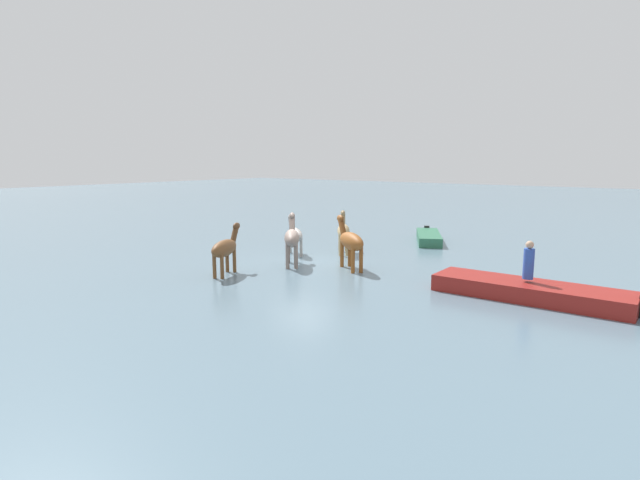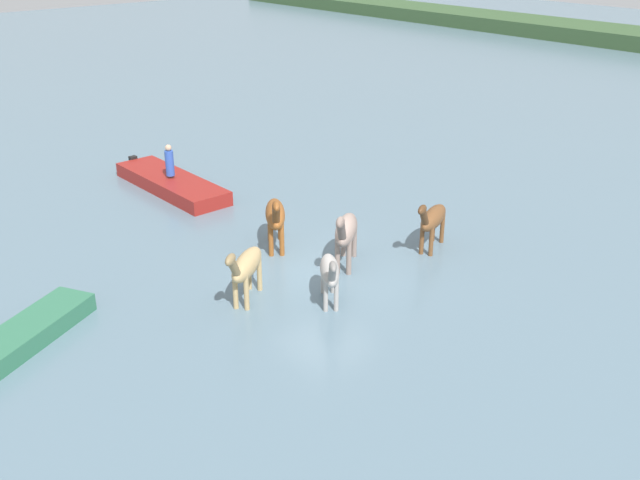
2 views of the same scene
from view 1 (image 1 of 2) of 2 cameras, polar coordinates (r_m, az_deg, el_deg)
name	(u,v)px [view 1 (image 1 of 2)]	position (r m, az deg, el deg)	size (l,w,h in m)	color
ground_plane	(304,262)	(21.13, -1.80, -2.55)	(140.88, 140.88, 0.00)	slate
horse_rear_stallion	(292,238)	(20.43, -3.21, 0.23)	(1.98, 2.28, 2.04)	gray
horse_chestnut_trailing	(343,231)	(23.05, 2.68, 1.03)	(1.72, 2.16, 1.87)	tan
horse_pinto_flank	(351,241)	(19.67, 3.49, -0.13)	(2.35, 1.84, 2.03)	brown
horse_mid_herd	(295,234)	(22.75, -2.85, 0.66)	(1.93, 1.58, 1.69)	#9E9993
horse_dark_mare	(225,248)	(19.03, -10.70, -0.91)	(1.28, 2.31, 1.84)	brown
boat_dinghy_port	(530,293)	(16.88, 22.72, -5.62)	(6.01, 1.66, 0.77)	maroon
boat_tender_starboard	(429,239)	(26.97, 12.21, 0.15)	(2.91, 4.09, 0.72)	#2D6B4C
person_boatman_standing	(529,261)	(16.75, 22.59, -2.26)	(0.32, 0.32, 1.19)	#2D51B2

